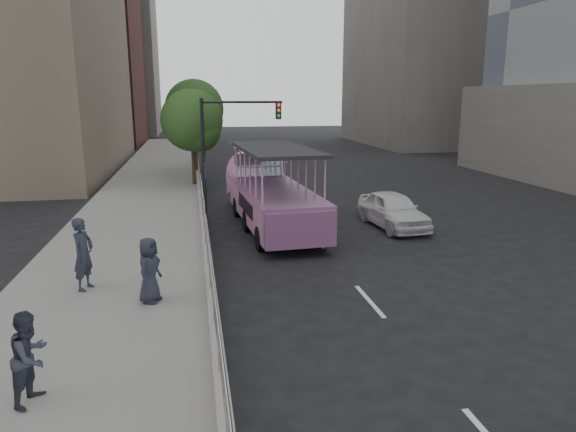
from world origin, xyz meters
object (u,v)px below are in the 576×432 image
pedestrian_mid (30,357)px  parking_sign (205,185)px  car (393,210)px  pedestrian_far (149,270)px  traffic_signal (226,132)px  street_tree_near (194,123)px  street_tree_far (196,111)px  duck_boat (268,195)px  pedestrian_near (83,254)px

pedestrian_mid → parking_sign: 12.53m
car → pedestrian_far: size_ratio=2.60×
pedestrian_mid → traffic_signal: traffic_signal is taller
pedestrian_mid → pedestrian_far: size_ratio=0.97×
car → traffic_signal: size_ratio=0.82×
street_tree_near → street_tree_far: (0.20, 6.00, 0.49)m
car → street_tree_far: size_ratio=0.66×
pedestrian_mid → pedestrian_far: 4.35m
duck_boat → pedestrian_far: duck_boat is taller
duck_boat → pedestrian_mid: (-5.82, -12.71, -0.15)m
pedestrian_mid → traffic_signal: 18.95m
pedestrian_near → street_tree_near: bearing=11.5°
duck_boat → street_tree_far: size_ratio=1.59×
pedestrian_mid → street_tree_near: size_ratio=0.28×
duck_boat → street_tree_far: (-2.73, 14.97, 3.06)m
duck_boat → street_tree_near: bearing=108.1°
pedestrian_far → parking_sign: (1.60, 8.05, 0.70)m
duck_boat → pedestrian_far: 9.64m
pedestrian_near → pedestrian_mid: bearing=-156.3°
pedestrian_mid → traffic_signal: bearing=6.0°
car → pedestrian_mid: 15.50m
pedestrian_near → parking_sign: size_ratio=0.66×
parking_sign → street_tree_near: street_tree_near is taller
pedestrian_near → pedestrian_far: (1.75, -1.18, -0.14)m
car → street_tree_near: street_tree_near is taller
car → pedestrian_near: bearing=-155.6°
car → traffic_signal: bearing=127.5°
pedestrian_near → traffic_signal: traffic_signal is taller
pedestrian_mid → pedestrian_far: (1.59, 4.05, 0.02)m
street_tree_near → pedestrian_far: bearing=-94.2°
traffic_signal → pedestrian_near: bearing=-109.6°
street_tree_far → parking_sign: bearing=-89.6°
pedestrian_near → pedestrian_far: size_ratio=1.18×
duck_boat → street_tree_far: 15.52m
pedestrian_mid → street_tree_near: street_tree_near is taller
duck_boat → street_tree_far: street_tree_far is taller
traffic_signal → street_tree_near: bearing=115.0°
pedestrian_near → parking_sign: (3.35, 6.87, 0.55)m
parking_sign → traffic_signal: traffic_signal is taller
car → pedestrian_mid: bearing=-138.0°
pedestrian_near → street_tree_near: street_tree_near is taller
pedestrian_near → duck_boat: bearing=-16.6°
pedestrian_mid → traffic_signal: size_ratio=0.31×
duck_boat → pedestrian_near: (-5.98, -7.48, 0.02)m
duck_boat → street_tree_near: street_tree_near is taller
duck_boat → street_tree_far: bearing=100.3°
pedestrian_near → street_tree_near: size_ratio=0.34×
street_tree_far → pedestrian_near: bearing=-98.2°
parking_sign → pedestrian_near: bearing=-116.0°
street_tree_near → parking_sign: bearing=-88.2°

